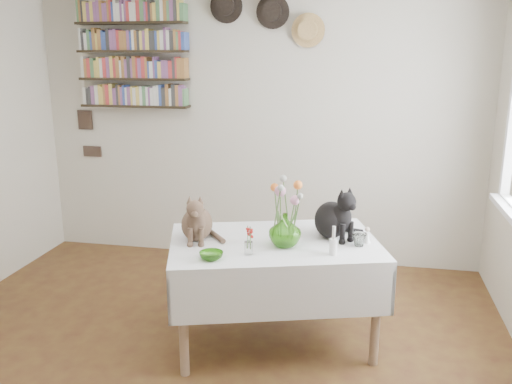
% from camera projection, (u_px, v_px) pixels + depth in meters
% --- Properties ---
extents(room, '(4.08, 4.58, 2.58)m').
position_uv_depth(room, '(167.00, 182.00, 2.70)').
color(room, brown).
rests_on(room, ground).
extents(dining_table, '(1.51, 1.19, 0.71)m').
position_uv_depth(dining_table, '(274.00, 266.00, 3.50)').
color(dining_table, white).
rests_on(dining_table, room).
extents(tabby_cat, '(0.27, 0.32, 0.32)m').
position_uv_depth(tabby_cat, '(197.00, 215.00, 3.45)').
color(tabby_cat, brown).
rests_on(tabby_cat, dining_table).
extents(black_cat, '(0.38, 0.38, 0.36)m').
position_uv_depth(black_cat, '(331.00, 210.00, 3.50)').
color(black_cat, black).
rests_on(black_cat, dining_table).
extents(flower_vase, '(0.21, 0.21, 0.21)m').
position_uv_depth(flower_vase, '(285.00, 230.00, 3.35)').
color(flower_vase, '#73CA3D').
rests_on(flower_vase, dining_table).
extents(green_bowl, '(0.14, 0.14, 0.04)m').
position_uv_depth(green_bowl, '(211.00, 256.00, 3.15)').
color(green_bowl, '#73CA3D').
rests_on(green_bowl, dining_table).
extents(drinking_glass, '(0.12, 0.12, 0.08)m').
position_uv_depth(drinking_glass, '(359.00, 240.00, 3.36)').
color(drinking_glass, white).
rests_on(drinking_glass, dining_table).
extents(candlestick, '(0.05, 0.05, 0.18)m').
position_uv_depth(candlestick, '(333.00, 245.00, 3.21)').
color(candlestick, white).
rests_on(candlestick, dining_table).
extents(berry_jar, '(0.05, 0.05, 0.20)m').
position_uv_depth(berry_jar, '(249.00, 240.00, 3.21)').
color(berry_jar, white).
rests_on(berry_jar, dining_table).
extents(porcelain_figurine, '(0.05, 0.05, 0.10)m').
position_uv_depth(porcelain_figurine, '(367.00, 236.00, 3.42)').
color(porcelain_figurine, white).
rests_on(porcelain_figurine, dining_table).
extents(flower_bouquet, '(0.17, 0.13, 0.39)m').
position_uv_depth(flower_bouquet, '(286.00, 193.00, 3.29)').
color(flower_bouquet, '#4C7233').
rests_on(flower_bouquet, flower_vase).
extents(bookshelf_unit, '(1.00, 0.16, 0.91)m').
position_uv_depth(bookshelf_unit, '(133.00, 56.00, 4.81)').
color(bookshelf_unit, black).
rests_on(bookshelf_unit, room).
extents(wall_hats, '(0.98, 0.09, 0.48)m').
position_uv_depth(wall_hats, '(268.00, 16.00, 4.52)').
color(wall_hats, black).
rests_on(wall_hats, room).
extents(wall_art_plaques, '(0.21, 0.02, 0.44)m').
position_uv_depth(wall_art_plaques, '(88.00, 133.00, 5.15)').
color(wall_art_plaques, '#38281E').
rests_on(wall_art_plaques, room).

